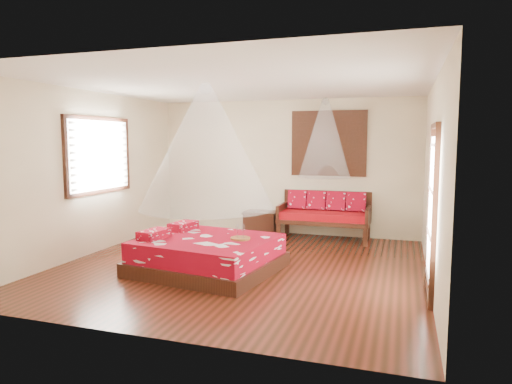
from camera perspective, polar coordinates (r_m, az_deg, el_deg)
room at (r=6.99m, az=-1.87°, el=1.90°), size 5.54×5.54×2.84m
bed at (r=6.97m, az=-6.16°, el=-7.74°), size 2.19×2.03×0.63m
daybed at (r=9.17m, az=8.58°, el=-2.64°), size 1.78×0.79×0.94m
storage_chest at (r=9.58m, az=0.69°, el=-3.84°), size 0.71×0.52×0.49m
shutter_panel at (r=9.39m, az=9.06°, el=6.02°), size 1.52×0.06×1.32m
window_left at (r=8.46m, az=-18.98°, el=4.37°), size 0.10×1.74×1.34m
glazed_door at (r=6.03m, az=21.11°, el=-2.41°), size 0.08×1.02×2.16m
wine_tray at (r=6.77m, az=-1.97°, el=-5.41°), size 0.29×0.29×0.23m
mosquito_net_main at (r=6.75m, az=-6.21°, el=5.53°), size 1.99×1.99×1.80m
mosquito_net_daybed at (r=8.93m, az=8.60°, el=6.65°), size 1.00×1.00×1.50m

